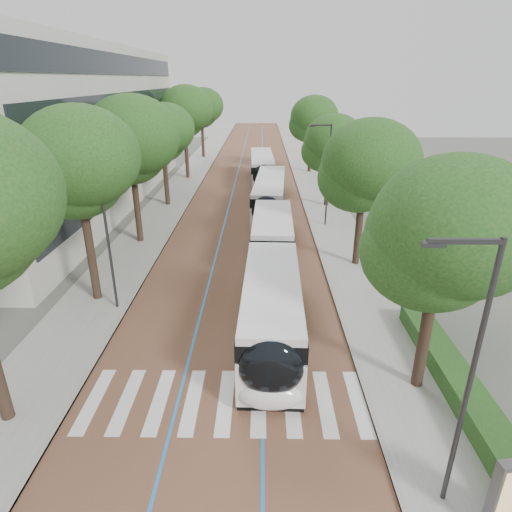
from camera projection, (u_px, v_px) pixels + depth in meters
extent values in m
plane|color=#51544C|center=(218.00, 421.00, 15.24)|extent=(160.00, 160.00, 0.00)
cube|color=brown|center=(249.00, 178.00, 52.16)|extent=(11.00, 140.00, 0.02)
cube|color=gray|center=(188.00, 178.00, 52.24)|extent=(4.00, 140.00, 0.12)
cube|color=gray|center=(311.00, 178.00, 52.05)|extent=(4.00, 140.00, 0.12)
cube|color=gray|center=(204.00, 178.00, 52.21)|extent=(0.20, 140.00, 0.14)
cube|color=gray|center=(295.00, 178.00, 52.07)|extent=(0.20, 140.00, 0.14)
cube|color=silver|center=(94.00, 400.00, 16.21)|extent=(0.55, 3.60, 0.01)
cube|color=silver|center=(127.00, 400.00, 16.20)|extent=(0.55, 3.60, 0.01)
cube|color=silver|center=(160.00, 400.00, 16.18)|extent=(0.55, 3.60, 0.01)
cube|color=silver|center=(193.00, 401.00, 16.17)|extent=(0.55, 3.60, 0.01)
cube|color=silver|center=(226.00, 401.00, 16.15)|extent=(0.55, 3.60, 0.01)
cube|color=silver|center=(259.00, 401.00, 16.14)|extent=(0.55, 3.60, 0.01)
cube|color=silver|center=(292.00, 402.00, 16.12)|extent=(0.55, 3.60, 0.01)
cube|color=silver|center=(325.00, 402.00, 16.10)|extent=(0.55, 3.60, 0.01)
cube|color=silver|center=(358.00, 402.00, 16.09)|extent=(0.55, 3.60, 0.01)
cube|color=#2571B9|center=(236.00, 178.00, 52.18)|extent=(0.12, 126.00, 0.01)
cube|color=#2571B9|center=(262.00, 178.00, 52.14)|extent=(0.12, 126.00, 0.01)
cube|color=#9B998F|center=(30.00, 130.00, 38.64)|extent=(18.00, 40.00, 14.00)
cube|color=black|center=(134.00, 174.00, 40.07)|extent=(0.12, 38.00, 1.60)
cube|color=black|center=(130.00, 139.00, 38.84)|extent=(0.12, 38.00, 1.60)
cube|color=black|center=(126.00, 102.00, 37.61)|extent=(0.12, 38.00, 1.60)
cube|color=black|center=(122.00, 64.00, 36.45)|extent=(0.12, 38.00, 1.60)
cube|color=#1A4016|center=(477.00, 412.00, 14.93)|extent=(1.20, 14.00, 0.80)
cylinder|color=#2E2E31|center=(469.00, 386.00, 10.80)|extent=(0.14, 0.14, 8.00)
cube|color=#2E2E31|center=(466.00, 241.00, 9.31)|extent=(1.70, 0.12, 0.12)
cube|color=#2E2E31|center=(434.00, 244.00, 9.35)|extent=(0.50, 0.20, 0.10)
cylinder|color=#2E2E31|center=(328.00, 176.00, 33.88)|extent=(0.14, 0.14, 8.00)
cube|color=#2E2E31|center=(321.00, 125.00, 32.39)|extent=(1.70, 0.12, 0.12)
cube|color=#2E2E31|center=(312.00, 126.00, 32.43)|extent=(0.50, 0.20, 0.10)
cylinder|color=#2E2E31|center=(107.00, 236.00, 21.12)|extent=(0.14, 0.14, 8.00)
cylinder|color=black|center=(91.00, 256.00, 22.65)|extent=(0.44, 0.44, 5.14)
ellipsoid|color=#174215|center=(77.00, 168.00, 20.86)|extent=(5.75, 5.75, 4.89)
cylinder|color=black|center=(137.00, 209.00, 30.98)|extent=(0.44, 0.44, 5.06)
ellipsoid|color=#174215|center=(130.00, 144.00, 29.21)|extent=(6.40, 6.40, 5.44)
cylinder|color=black|center=(166.00, 181.00, 40.29)|extent=(0.44, 0.44, 4.63)
ellipsoid|color=#174215|center=(162.00, 135.00, 38.68)|extent=(5.40, 5.40, 4.59)
cylinder|color=black|center=(187.00, 156.00, 51.24)|extent=(0.44, 0.44, 5.31)
ellipsoid|color=#174215|center=(184.00, 114.00, 49.38)|extent=(6.22, 6.22, 5.29)
cylinder|color=black|center=(203.00, 141.00, 65.15)|extent=(0.44, 0.44, 4.97)
ellipsoid|color=#174215|center=(201.00, 110.00, 63.42)|extent=(6.07, 6.07, 5.16)
cylinder|color=black|center=(424.00, 339.00, 16.15)|extent=(0.44, 0.44, 4.37)
ellipsoid|color=#174215|center=(442.00, 241.00, 14.62)|extent=(5.65, 5.65, 4.80)
cylinder|color=black|center=(358.00, 233.00, 27.22)|extent=(0.44, 0.44, 4.40)
ellipsoid|color=#174215|center=(364.00, 170.00, 25.68)|extent=(5.84, 5.84, 4.97)
cylinder|color=black|center=(327.00, 185.00, 40.22)|extent=(0.44, 0.44, 3.99)
ellipsoid|color=#174215|center=(330.00, 146.00, 38.83)|extent=(5.36, 5.36, 4.56)
cylinder|color=black|center=(310.00, 154.00, 54.89)|extent=(0.44, 0.44, 4.54)
ellipsoid|color=#174215|center=(311.00, 121.00, 53.30)|extent=(5.91, 5.91, 5.02)
cylinder|color=black|center=(272.00, 263.00, 23.85)|extent=(2.32, 0.96, 2.30)
cube|color=white|center=(271.00, 319.00, 19.32)|extent=(2.74, 9.42, 1.82)
cube|color=black|center=(272.00, 296.00, 18.88)|extent=(2.77, 9.23, 0.97)
cube|color=silver|center=(272.00, 283.00, 18.63)|extent=(2.68, 9.23, 0.31)
cube|color=black|center=(271.00, 339.00, 19.74)|extent=(2.68, 9.04, 0.35)
cube|color=white|center=(272.00, 244.00, 28.04)|extent=(2.69, 7.80, 1.82)
cube|color=black|center=(272.00, 227.00, 27.60)|extent=(2.73, 7.65, 0.97)
cube|color=silver|center=(273.00, 218.00, 27.35)|extent=(2.64, 7.64, 0.31)
cube|color=black|center=(272.00, 259.00, 28.45)|extent=(2.64, 7.49, 0.35)
ellipsoid|color=black|center=(271.00, 368.00, 14.85)|extent=(2.38, 1.16, 2.28)
ellipsoid|color=white|center=(271.00, 395.00, 15.25)|extent=(2.37, 1.06, 1.14)
cylinder|color=black|center=(243.00, 363.00, 17.55)|extent=(0.33, 1.01, 1.00)
cylinder|color=black|center=(299.00, 364.00, 17.47)|extent=(0.33, 1.01, 1.00)
cylinder|color=black|center=(256.00, 245.00, 29.91)|extent=(0.33, 1.01, 1.00)
cylinder|color=black|center=(288.00, 246.00, 29.83)|extent=(0.33, 1.01, 1.00)
cylinder|color=black|center=(250.00, 300.00, 22.49)|extent=(0.33, 1.01, 1.00)
cylinder|color=black|center=(293.00, 301.00, 22.41)|extent=(0.33, 1.01, 1.00)
cube|color=white|center=(270.00, 200.00, 38.14)|extent=(3.24, 12.13, 1.82)
cube|color=black|center=(270.00, 187.00, 37.70)|extent=(3.26, 11.89, 0.97)
cube|color=silver|center=(270.00, 180.00, 37.46)|extent=(3.17, 11.89, 0.31)
cube|color=black|center=(270.00, 212.00, 38.56)|extent=(3.16, 11.65, 0.35)
ellipsoid|color=black|center=(266.00, 211.00, 32.47)|extent=(2.41, 1.24, 2.28)
ellipsoid|color=white|center=(266.00, 225.00, 32.86)|extent=(2.41, 1.14, 1.14)
cylinder|color=black|center=(254.00, 220.00, 35.20)|extent=(0.36, 1.02, 1.00)
cylinder|color=black|center=(281.00, 221.00, 35.04)|extent=(0.36, 1.02, 1.00)
cylinder|color=black|center=(260.00, 197.00, 42.01)|extent=(0.36, 1.02, 1.00)
cylinder|color=black|center=(283.00, 198.00, 41.85)|extent=(0.36, 1.02, 1.00)
cube|color=white|center=(262.00, 172.00, 49.70)|extent=(2.83, 12.06, 1.82)
cube|color=black|center=(262.00, 162.00, 49.26)|extent=(2.86, 11.82, 0.97)
cube|color=silver|center=(262.00, 156.00, 49.01)|extent=(2.77, 11.82, 0.31)
cube|color=black|center=(262.00, 181.00, 50.12)|extent=(2.76, 11.58, 0.35)
ellipsoid|color=black|center=(263.00, 176.00, 44.01)|extent=(2.38, 1.16, 2.28)
ellipsoid|color=white|center=(263.00, 187.00, 44.41)|extent=(2.38, 1.06, 1.14)
cylinder|color=black|center=(252.00, 185.00, 46.65)|extent=(0.33, 1.01, 1.00)
cylinder|color=black|center=(273.00, 185.00, 46.68)|extent=(0.33, 1.01, 1.00)
cylinder|color=black|center=(252.00, 172.00, 53.48)|extent=(0.33, 1.01, 1.00)
cylinder|color=black|center=(270.00, 172.00, 53.51)|extent=(0.33, 1.01, 1.00)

